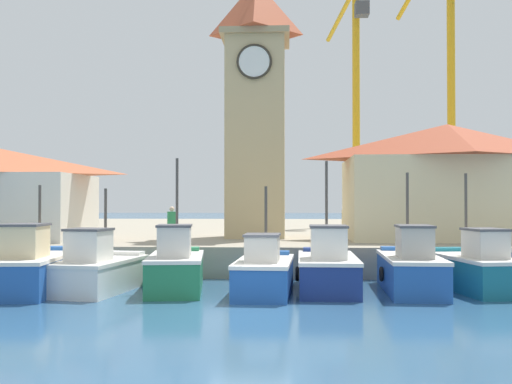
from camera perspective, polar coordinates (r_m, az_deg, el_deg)
ground_plane at (r=17.69m, az=-0.63°, el=-10.95°), size 300.00×300.00×0.00m
quay_wharf at (r=43.85m, az=1.57°, el=-4.14°), size 120.00×40.00×1.26m
fishing_boat_left_outer at (r=21.87m, az=-20.52°, el=-6.84°), size 2.52×5.28×3.67m
fishing_boat_left_inner at (r=21.32m, az=-14.85°, el=-7.21°), size 2.64×4.44×3.55m
fishing_boat_mid_left at (r=20.87m, az=-7.66°, el=-7.19°), size 2.31×4.46×4.62m
fishing_boat_center at (r=20.13m, az=0.79°, el=-7.66°), size 2.01×4.56×3.61m
fishing_boat_mid_right at (r=20.96m, az=6.82°, el=-7.23°), size 2.15×4.96×4.54m
fishing_boat_right_inner at (r=21.18m, az=14.52°, el=-7.09°), size 2.02×5.02×4.11m
fishing_boat_right_outer at (r=22.17m, az=20.11°, el=-6.87°), size 2.57×4.89×4.09m
clock_tower at (r=30.90m, az=-0.01°, el=8.73°), size 3.43×3.43×14.77m
warehouse_right at (r=30.51m, az=17.79°, el=1.07°), size 10.06×6.35×5.59m
port_crane_near at (r=45.86m, az=9.44°, el=5.97°), size 2.77×9.22×18.60m
port_crane_far at (r=44.55m, az=17.94°, el=7.00°), size 3.61×8.68×21.42m
dock_worker_near_tower at (r=24.97m, az=-8.02°, el=-3.15°), size 0.34×0.22×1.62m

